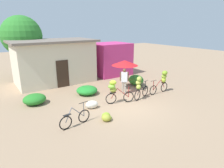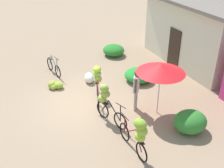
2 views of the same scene
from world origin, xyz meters
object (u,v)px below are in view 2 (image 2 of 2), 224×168
object	(u,v)px
bicycle_by_shop	(138,133)
produce_sack	(89,78)
banana_pile_on_ground	(55,85)
market_umbrella	(161,68)
building_low	(202,31)
person_vendor	(136,86)
bicycle_near_pile	(97,80)
bicycle_center_loaded	(106,101)
bicycle_leftmost	(54,67)

from	to	relation	value
bicycle_by_shop	produce_sack	distance (m)	5.32
banana_pile_on_ground	market_umbrella	bearing A→B (deg)	41.37
building_low	bicycle_by_shop	world-z (taller)	building_low
bicycle_by_shop	person_vendor	distance (m)	2.64
building_low	bicycle_near_pile	size ratio (longest dim) A/B	3.83
market_umbrella	banana_pile_on_ground	world-z (taller)	market_umbrella
market_umbrella	person_vendor	bearing A→B (deg)	-129.65
building_low	banana_pile_on_ground	size ratio (longest dim) A/B	7.48
bicycle_center_loaded	bicycle_leftmost	bearing A→B (deg)	-170.04
bicycle_by_shop	banana_pile_on_ground	bearing A→B (deg)	-166.84
bicycle_by_shop	person_vendor	world-z (taller)	person_vendor
market_umbrella	person_vendor	xyz separation A→B (m)	(-0.56, -0.67, -0.87)
banana_pile_on_ground	produce_sack	bearing A→B (deg)	86.59
produce_sack	person_vendor	distance (m)	3.17
banana_pile_on_ground	produce_sack	distance (m)	1.63
building_low	banana_pile_on_ground	bearing A→B (deg)	-92.00
bicycle_center_loaded	person_vendor	distance (m)	1.36
banana_pile_on_ground	produce_sack	xyz separation A→B (m)	(0.10, 1.63, 0.07)
bicycle_center_loaded	produce_sack	world-z (taller)	bicycle_center_loaded
market_umbrella	produce_sack	world-z (taller)	market_umbrella
banana_pile_on_ground	bicycle_near_pile	bearing A→B (deg)	43.66
bicycle_near_pile	bicycle_by_shop	world-z (taller)	bicycle_by_shop
bicycle_near_pile	bicycle_by_shop	size ratio (longest dim) A/B	0.94
bicycle_center_loaded	produce_sack	size ratio (longest dim) A/B	2.26
market_umbrella	bicycle_leftmost	bearing A→B (deg)	-150.86
bicycle_by_shop	banana_pile_on_ground	world-z (taller)	bicycle_by_shop
banana_pile_on_ground	bicycle_leftmost	bearing A→B (deg)	167.05
bicycle_leftmost	bicycle_near_pile	distance (m)	3.26
banana_pile_on_ground	person_vendor	distance (m)	4.02
produce_sack	person_vendor	bearing A→B (deg)	16.33
building_low	market_umbrella	world-z (taller)	building_low
market_umbrella	banana_pile_on_ground	bearing A→B (deg)	-138.63
building_low	bicycle_center_loaded	xyz separation A→B (m)	(2.91, -6.80, -0.84)
building_low	bicycle_leftmost	xyz separation A→B (m)	(-1.75, -7.62, -1.34)
market_umbrella	bicycle_leftmost	size ratio (longest dim) A/B	1.32
produce_sack	bicycle_by_shop	bearing A→B (deg)	-4.07
market_umbrella	person_vendor	size ratio (longest dim) A/B	1.22
banana_pile_on_ground	produce_sack	size ratio (longest dim) A/B	1.20
banana_pile_on_ground	person_vendor	bearing A→B (deg)	39.38
market_umbrella	bicycle_center_loaded	xyz separation A→B (m)	(-0.40, -2.00, -1.09)
bicycle_center_loaded	banana_pile_on_ground	world-z (taller)	bicycle_center_loaded
person_vendor	bicycle_by_shop	bearing A→B (deg)	-27.92
bicycle_leftmost	banana_pile_on_ground	world-z (taller)	bicycle_leftmost
bicycle_center_loaded	person_vendor	world-z (taller)	person_vendor
bicycle_near_pile	person_vendor	distance (m)	1.81
building_low	bicycle_leftmost	distance (m)	7.93
market_umbrella	bicycle_center_loaded	bearing A→B (deg)	-101.20
banana_pile_on_ground	bicycle_center_loaded	bearing A→B (deg)	19.93
market_umbrella	bicycle_center_loaded	size ratio (longest dim) A/B	1.34
market_umbrella	bicycle_center_loaded	world-z (taller)	market_umbrella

